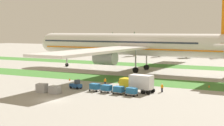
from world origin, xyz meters
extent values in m
plane|color=gray|center=(0.00, 0.00, 0.00)|extent=(400.00, 400.00, 0.00)
cube|color=#3D752D|center=(0.00, 28.19, 0.00)|extent=(320.00, 11.97, 0.01)
cube|color=#3D752D|center=(0.00, 64.13, 0.00)|extent=(320.00, 11.97, 0.01)
cylinder|color=silver|center=(-5.12, 46.16, 8.14)|extent=(60.05, 9.95, 6.64)
sphere|color=silver|center=(-34.96, 47.82, 8.14)|extent=(6.51, 6.51, 6.51)
cube|color=orange|center=(-5.12, 46.16, 6.97)|extent=(58.60, 10.00, 0.36)
cube|color=#283342|center=(-8.76, 46.36, 8.97)|extent=(52.77, 9.61, 0.44)
cube|color=silver|center=(-2.78, 22.63, 7.47)|extent=(11.69, 40.55, 0.60)
cylinder|color=#A3A3A8|center=(-3.86, 28.71, 5.29)|extent=(6.03, 3.97, 3.65)
cube|color=silver|center=(-0.18, 69.29, 7.47)|extent=(11.69, 40.55, 0.60)
cylinder|color=#A3A3A8|center=(-1.94, 63.36, 5.29)|extent=(6.03, 3.97, 3.65)
cylinder|color=#A3A3A8|center=(-28.41, 47.45, 3.87)|extent=(0.44, 0.44, 6.54)
cylinder|color=black|center=(-28.41, 47.45, 0.60)|extent=(1.22, 0.49, 1.20)
cylinder|color=#A3A3A8|center=(-0.70, 41.92, 4.00)|extent=(0.44, 0.44, 6.29)
cylinder|color=black|center=(-0.70, 41.92, 0.85)|extent=(1.73, 0.69, 1.70)
cylinder|color=#A3A3A8|center=(-0.26, 49.88, 4.00)|extent=(0.44, 0.44, 6.29)
cylinder|color=black|center=(-0.26, 49.88, 0.85)|extent=(1.73, 0.69, 1.70)
cube|color=#1E4C8E|center=(-2.24, 11.86, 0.69)|extent=(2.75, 1.64, 0.77)
cube|color=#283342|center=(-1.86, 11.80, 1.52)|extent=(0.84, 1.18, 0.90)
cylinder|color=black|center=(-3.22, 11.43, 0.30)|extent=(0.62, 0.28, 0.60)
cylinder|color=black|center=(-3.07, 12.52, 0.30)|extent=(0.62, 0.28, 0.60)
cylinder|color=black|center=(-1.42, 11.19, 0.30)|extent=(0.62, 0.28, 0.60)
cylinder|color=black|center=(-1.27, 12.28, 0.30)|extent=(0.62, 0.28, 0.60)
cube|color=#A3A3A8|center=(2.81, 11.17, 0.40)|extent=(2.38, 1.78, 0.10)
cube|color=#23669E|center=(2.81, 11.17, 1.00)|extent=(2.10, 1.57, 1.10)
cylinder|color=black|center=(1.89, 10.60, 0.20)|extent=(0.41, 0.17, 0.40)
cylinder|color=black|center=(2.07, 11.97, 0.20)|extent=(0.41, 0.17, 0.40)
cylinder|color=black|center=(3.55, 10.37, 0.20)|extent=(0.41, 0.17, 0.40)
cylinder|color=black|center=(3.73, 11.74, 0.20)|extent=(0.41, 0.17, 0.40)
cube|color=#A3A3A8|center=(5.68, 10.78, 0.40)|extent=(2.38, 1.78, 0.10)
cube|color=#23669E|center=(5.68, 10.78, 1.00)|extent=(2.10, 1.57, 1.10)
cylinder|color=black|center=(4.76, 10.21, 0.20)|extent=(0.41, 0.17, 0.40)
cylinder|color=black|center=(4.95, 11.58, 0.20)|extent=(0.41, 0.17, 0.40)
cylinder|color=black|center=(6.42, 9.98, 0.20)|extent=(0.41, 0.17, 0.40)
cylinder|color=black|center=(6.61, 11.35, 0.20)|extent=(0.41, 0.17, 0.40)
cube|color=#A3A3A8|center=(8.56, 10.39, 0.40)|extent=(2.38, 1.78, 0.10)
cube|color=#23669E|center=(8.56, 10.39, 1.00)|extent=(2.10, 1.57, 1.10)
cylinder|color=black|center=(7.64, 9.82, 0.20)|extent=(0.41, 0.17, 0.40)
cylinder|color=black|center=(7.82, 11.19, 0.20)|extent=(0.41, 0.17, 0.40)
cylinder|color=black|center=(9.29, 9.59, 0.20)|extent=(0.41, 0.17, 0.40)
cylinder|color=black|center=(9.48, 10.96, 0.20)|extent=(0.41, 0.17, 0.40)
cube|color=#A3A3A8|center=(11.43, 10.00, 0.40)|extent=(2.38, 1.78, 0.10)
cube|color=#23669E|center=(11.43, 10.00, 1.00)|extent=(2.10, 1.57, 1.10)
cylinder|color=black|center=(10.51, 9.43, 0.20)|extent=(0.41, 0.17, 0.40)
cylinder|color=black|center=(10.70, 10.80, 0.20)|extent=(0.41, 0.17, 0.40)
cylinder|color=black|center=(12.17, 9.20, 0.20)|extent=(0.41, 0.17, 0.40)
cylinder|color=black|center=(12.35, 10.57, 0.20)|extent=(0.41, 0.17, 0.40)
cube|color=yellow|center=(8.63, 13.99, 1.58)|extent=(2.40, 2.49, 2.20)
cube|color=#283342|center=(7.57, 14.09, 2.02)|extent=(0.27, 2.07, 0.97)
cube|color=silver|center=(11.96, 13.68, 2.18)|extent=(4.69, 2.71, 2.80)
cylinder|color=black|center=(8.32, 13.02, 0.48)|extent=(0.98, 0.39, 0.96)
cylinder|color=black|center=(8.50, 15.01, 0.48)|extent=(0.98, 0.39, 0.96)
cylinder|color=black|center=(12.77, 12.60, 0.48)|extent=(0.98, 0.39, 0.96)
cylinder|color=black|center=(12.95, 14.60, 0.48)|extent=(0.98, 0.39, 0.96)
cylinder|color=black|center=(13.89, 12.50, 0.48)|extent=(0.98, 0.39, 0.96)
cylinder|color=black|center=(14.07, 14.49, 0.48)|extent=(0.98, 0.39, 0.96)
cylinder|color=black|center=(15.38, 16.16, 0.42)|extent=(0.18, 0.18, 0.85)
cylinder|color=black|center=(15.59, 16.12, 0.42)|extent=(0.18, 0.18, 0.85)
cylinder|color=orange|center=(15.48, 16.14, 1.16)|extent=(0.36, 0.36, 0.62)
sphere|color=tan|center=(15.48, 16.14, 1.62)|extent=(0.24, 0.24, 0.24)
cylinder|color=orange|center=(15.26, 16.19, 1.13)|extent=(0.10, 0.10, 0.58)
cylinder|color=orange|center=(15.71, 16.10, 1.13)|extent=(0.10, 0.10, 0.58)
cylinder|color=black|center=(1.48, 18.51, 0.42)|extent=(0.18, 0.18, 0.85)
cylinder|color=black|center=(1.34, 18.34, 0.42)|extent=(0.18, 0.18, 0.85)
cylinder|color=orange|center=(1.41, 18.43, 1.16)|extent=(0.36, 0.36, 0.62)
sphere|color=tan|center=(1.41, 18.43, 1.62)|extent=(0.24, 0.24, 0.24)
cylinder|color=orange|center=(1.56, 18.61, 1.13)|extent=(0.10, 0.10, 0.58)
cylinder|color=orange|center=(1.27, 18.25, 1.13)|extent=(0.10, 0.10, 0.58)
cube|color=#A3A3A8|center=(-6.11, 5.33, 0.88)|extent=(2.19, 1.85, 1.76)
cube|color=#A3A3A8|center=(-3.02, 5.45, 0.76)|extent=(2.07, 1.69, 1.52)
cone|color=orange|center=(2.80, 22.75, 0.30)|extent=(0.44, 0.44, 0.59)
cone|color=orange|center=(-9.85, 21.03, 0.30)|extent=(0.44, 0.44, 0.60)
cone|color=orange|center=(23.00, 26.10, 0.27)|extent=(0.44, 0.44, 0.53)
cylinder|color=#4C3823|center=(-77.21, 106.87, 1.85)|extent=(0.70, 0.70, 3.69)
cone|color=#1E4223|center=(-77.21, 106.87, 7.52)|extent=(3.93, 3.93, 7.66)
cylinder|color=#4C3823|center=(-64.33, 106.99, 1.71)|extent=(0.70, 0.70, 3.43)
cone|color=#1E4223|center=(-64.33, 106.99, 6.46)|extent=(4.46, 4.46, 6.06)
cylinder|color=#4C3823|center=(-49.41, 104.08, 1.59)|extent=(0.70, 0.70, 3.18)
cone|color=#1E4223|center=(-49.41, 104.08, 5.95)|extent=(4.96, 4.96, 5.55)
cylinder|color=#4C3823|center=(-38.82, 104.50, 1.44)|extent=(0.70, 0.70, 2.88)
cone|color=#1E4223|center=(-38.82, 104.50, 7.23)|extent=(5.46, 5.46, 8.71)
cylinder|color=#4C3823|center=(-25.69, 101.81, 1.74)|extent=(0.70, 0.70, 3.47)
cone|color=#1E4223|center=(-25.69, 101.81, 7.71)|extent=(4.81, 4.81, 8.47)
cylinder|color=#4C3823|center=(-13.55, 103.43, 1.31)|extent=(0.70, 0.70, 2.62)
cone|color=#1E4223|center=(-13.55, 103.43, 6.25)|extent=(4.22, 4.22, 7.27)
cylinder|color=#4C3823|center=(-0.37, 102.22, 1.53)|extent=(0.70, 0.70, 3.07)
cone|color=#1E4223|center=(-0.37, 102.22, 5.68)|extent=(6.21, 6.21, 5.23)
cylinder|color=#4C3823|center=(12.23, 107.04, 1.44)|extent=(0.70, 0.70, 2.89)
cone|color=#1E4223|center=(12.23, 107.04, 6.09)|extent=(4.71, 4.71, 6.41)
camera|label=1|loc=(35.35, -47.26, 12.38)|focal=53.07mm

